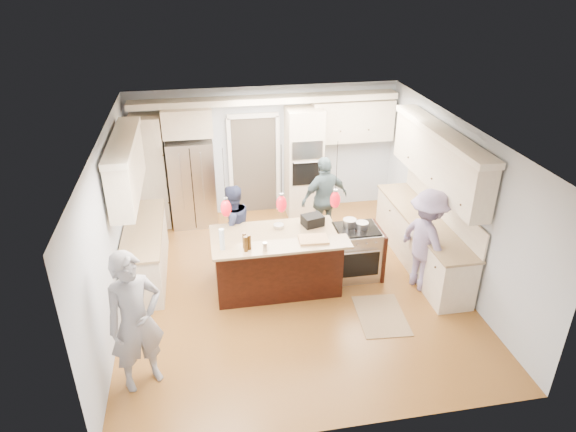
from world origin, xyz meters
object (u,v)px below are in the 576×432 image
Objects in this scene: kitchen_island at (276,260)px; island_range at (356,252)px; person_far_left at (233,227)px; refrigerator at (193,183)px; person_bar_end at (136,322)px.

island_range is at bearing 3.05° from kitchen_island.
island_range is 0.60× the size of person_far_left.
person_far_left is at bearing -69.87° from refrigerator.
refrigerator is at bearing 116.95° from kitchen_island.
person_far_left reaches higher than kitchen_island.
person_bar_end is (-3.46, -1.95, 0.52)m from island_range.
kitchen_island is (1.31, -2.57, -0.41)m from refrigerator.
person_bar_end reaches higher than island_range.
kitchen_island is 1.05m from person_far_left.
person_bar_end reaches higher than person_far_left.
refrigerator is 4.50m from person_bar_end.
refrigerator is 1.17× the size of person_far_left.
island_range is 2.19m from person_far_left.
kitchen_island is 1.36× the size of person_far_left.
person_far_left is (-0.65, 0.78, 0.28)m from kitchen_island.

